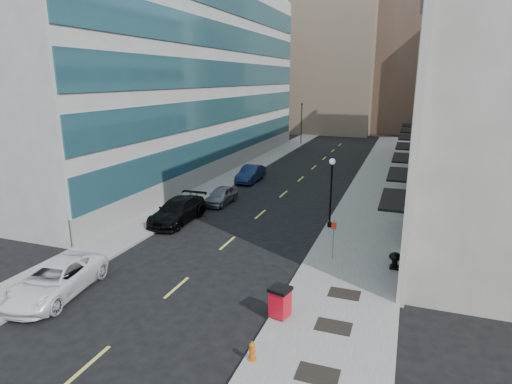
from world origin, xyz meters
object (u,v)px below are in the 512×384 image
Objects in this scene: fire_hydrant at (252,351)px; trash_bin at (280,301)px; sign_post at (334,234)px; car_blue_sedan at (251,174)px; traffic_signal at (302,106)px; car_silver_sedan at (221,195)px; car_black_pickup at (178,211)px; lamppost at (331,186)px; car_white_van at (55,280)px; urn_planter at (395,259)px.

trash_bin is at bearing 105.88° from fire_hydrant.
car_blue_sedan is at bearing 125.99° from sign_post.
traffic_signal is 9.83× the size of fire_hydrant.
trash_bin is (0.10, 3.01, 0.35)m from fire_hydrant.
car_silver_sedan is at bearing -87.03° from traffic_signal.
car_black_pickup is at bearing -92.82° from car_blue_sedan.
lamppost is (10.10, 2.08, 2.09)m from car_black_pickup.
trash_bin is (9.22, -14.53, 0.18)m from car_silver_sedan.
car_white_van is at bearing -170.78° from fire_hydrant.
car_black_pickup is at bearing 146.77° from fire_hydrant.
car_blue_sedan is (-0.44, 7.81, 0.09)m from car_silver_sedan.
trash_bin is at bearing -96.70° from sign_post.
car_blue_sedan is 14.56m from lamppost.
traffic_signal is 1.53× the size of car_blue_sedan.
urn_planter is (14.40, 7.85, -0.08)m from car_white_van.
trash_bin reaches higher than car_silver_sedan.
traffic_signal is 25.18m from car_blue_sedan.
fire_hydrant is at bearing -114.65° from urn_planter.
traffic_signal is at bearing 93.72° from car_silver_sedan.
car_white_van reaches higher than urn_planter.
lamppost is 5.35m from sign_post.
car_white_van is at bearing -142.50° from sign_post.
car_black_pickup reaches higher than urn_planter.
car_black_pickup is at bearing 167.12° from sign_post.
car_silver_sedan is 4.54× the size of urn_planter.
car_white_van is at bearing -158.06° from trash_bin.
car_blue_sedan reaches higher than urn_planter.
traffic_signal is 42.42m from sign_post.
lamppost is (-0.10, 11.56, 2.04)m from trash_bin.
car_silver_sedan is at bearing -87.18° from car_blue_sedan.
car_white_van is 16.63m from lamppost.
car_blue_sedan is at bearing 86.93° from car_black_pickup.
car_silver_sedan is 19.76m from fire_hydrant.
car_silver_sedan is 13.04m from sign_post.
trash_bin is at bearing -89.50° from lamppost.
sign_post is at bearing 94.89° from trash_bin.
car_white_van reaches higher than trash_bin.
urn_planter is (13.86, -15.97, -0.08)m from car_blue_sedan.
trash_bin is 6.60m from sign_post.
trash_bin reaches higher than urn_planter.
car_white_van is 13.77m from sign_post.
traffic_signal reaches higher than fire_hydrant.
car_blue_sedan is at bearing 127.05° from trash_bin.
car_black_pickup reaches higher than car_blue_sedan.
trash_bin is at bearing -56.85° from car_silver_sedan.
car_silver_sedan is (0.98, 16.01, -0.08)m from car_white_van.
car_silver_sedan is 17.21m from trash_bin.
fire_hydrant is 10.31m from urn_planter.
sign_post is (10.22, -8.04, 0.93)m from car_silver_sedan.
trash_bin is 0.28× the size of lamppost.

